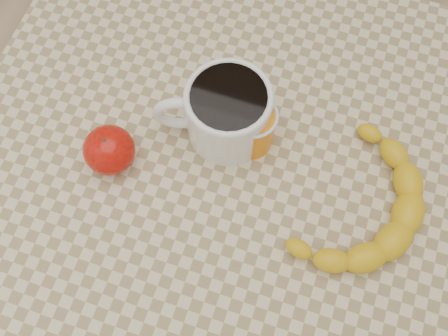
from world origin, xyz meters
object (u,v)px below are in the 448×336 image
(coffee_mug, at_px, (226,112))
(apple, at_px, (109,150))
(orange_juice_glass, at_px, (252,127))
(table, at_px, (224,192))
(banana, at_px, (361,207))

(coffee_mug, bearing_deg, apple, -144.93)
(coffee_mug, xyz_separation_m, orange_juice_glass, (0.04, -0.01, -0.01))
(table, bearing_deg, banana, 1.33)
(orange_juice_glass, height_order, apple, orange_juice_glass)
(orange_juice_glass, height_order, banana, orange_juice_glass)
(orange_juice_glass, relative_size, banana, 0.25)
(coffee_mug, relative_size, banana, 0.55)
(apple, bearing_deg, table, 10.77)
(table, height_order, apple, apple)
(table, height_order, orange_juice_glass, orange_juice_glass)
(orange_juice_glass, xyz_separation_m, banana, (0.17, -0.06, -0.02))
(table, height_order, coffee_mug, coffee_mug)
(orange_juice_glass, bearing_deg, coffee_mug, 172.80)
(orange_juice_glass, bearing_deg, apple, -152.68)
(banana, bearing_deg, orange_juice_glass, -173.29)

